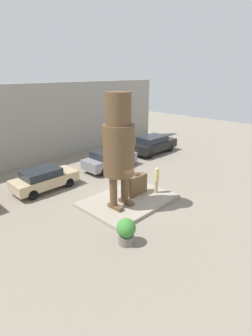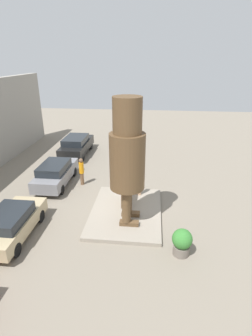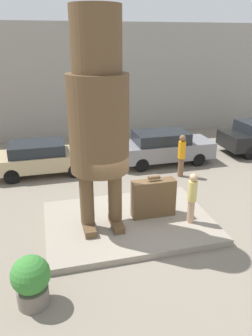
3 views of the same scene
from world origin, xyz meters
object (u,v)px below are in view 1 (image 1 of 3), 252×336
object	(u,v)px
statue_figure	(119,143)
worker_hivis	(127,161)
parked_car_black	(154,144)
planter_pot	(126,231)
giant_suitcase	(137,185)
tourist	(157,179)
parked_car_tan	(44,179)
parked_car_grey	(110,159)

from	to	relation	value
statue_figure	worker_hivis	bearing A→B (deg)	39.93
parked_car_black	planter_pot	bearing A→B (deg)	-146.05
giant_suitcase	tourist	size ratio (longest dim) A/B	0.85
tourist	parked_car_black	distance (m)	9.02
parked_car_tan	planter_pot	size ratio (longest dim) A/B	3.38
parked_car_tan	parked_car_grey	size ratio (longest dim) A/B	0.94
parked_car_tan	planter_pot	world-z (taller)	parked_car_tan
parked_car_grey	worker_hivis	xyz separation A→B (m)	(0.13, -1.71, 0.20)
planter_pot	parked_car_grey	bearing A→B (deg)	52.02
planter_pot	parked_car_black	bearing A→B (deg)	33.95
statue_figure	parked_car_black	distance (m)	11.36
statue_figure	planter_pot	bearing A→B (deg)	-128.79
statue_figure	planter_pot	distance (m)	4.48
parked_car_black	worker_hivis	distance (m)	5.89
statue_figure	parked_car_black	size ratio (longest dim) A/B	1.27
giant_suitcase	parked_car_black	world-z (taller)	parked_car_black
statue_figure	worker_hivis	xyz separation A→B (m)	(4.05, 3.39, -2.75)
giant_suitcase	parked_car_black	size ratio (longest dim) A/B	0.29
statue_figure	worker_hivis	world-z (taller)	statue_figure
statue_figure	parked_car_grey	bearing A→B (deg)	52.44
giant_suitcase	planter_pot	size ratio (longest dim) A/B	1.14
parked_car_tan	planter_pot	bearing A→B (deg)	-92.80
giant_suitcase	tourist	xyz separation A→B (m)	(0.99, -0.69, 0.28)
parked_car_tan	worker_hivis	xyz separation A→B (m)	(5.70, -1.79, 0.24)
tourist	planter_pot	distance (m)	5.17
statue_figure	parked_car_tan	distance (m)	6.21
statue_figure	giant_suitcase	bearing A→B (deg)	7.58
giant_suitcase	parked_car_grey	bearing A→B (deg)	65.65
statue_figure	parked_car_grey	size ratio (longest dim) A/B	1.38
statue_figure	tourist	xyz separation A→B (m)	(2.70, -0.46, -2.67)
tourist	parked_car_grey	world-z (taller)	tourist
parked_car_tan	tourist	bearing A→B (deg)	-52.40
giant_suitcase	parked_car_black	bearing A→B (deg)	32.80
statue_figure	parked_car_tan	xyz separation A→B (m)	(-1.65, 5.19, -3.00)
parked_car_tan	worker_hivis	bearing A→B (deg)	-17.48
parked_car_grey	worker_hivis	distance (m)	1.72
planter_pot	statue_figure	bearing A→B (deg)	51.21
parked_car_grey	statue_figure	bearing A→B (deg)	-127.56
statue_figure	planter_pot	xyz separation A→B (m)	(-2.02, -2.52, -3.11)
tourist	worker_hivis	xyz separation A→B (m)	(1.35, 3.85, -0.08)
parked_car_tan	parked_car_grey	world-z (taller)	parked_car_grey
statue_figure	tourist	bearing A→B (deg)	-9.69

